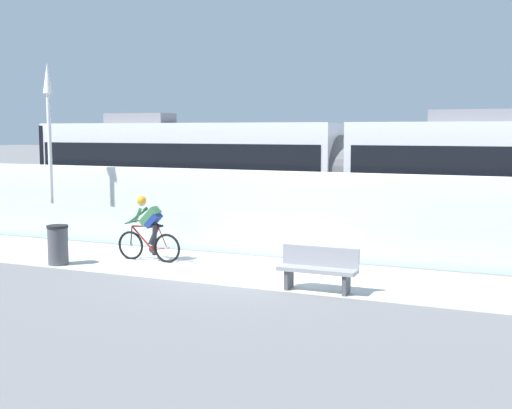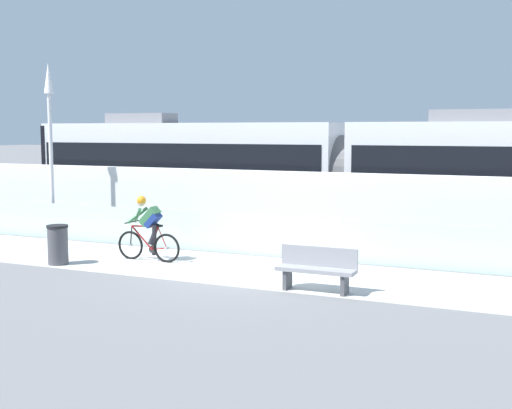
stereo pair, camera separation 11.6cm
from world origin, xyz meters
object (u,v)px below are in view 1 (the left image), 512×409
Objects in this scene: cyclist_on_bike at (149,230)px; lamp_post_antenna at (49,127)px; tram at (346,172)px; trash_bin at (58,245)px; bench at (318,268)px.

lamp_post_antenna is (-4.81, 2.15, 2.51)m from cyclist_on_bike.
tram is 9.51m from trash_bin.
trash_bin is at bearing -47.95° from lamp_post_antenna.
lamp_post_antenna is (-7.84, -4.70, 1.40)m from tram.
cyclist_on_bike is at bearing 164.97° from bench.
tram is 4.34× the size of lamp_post_antenna.
cyclist_on_bike reaches higher than trash_bin.
tram is at bearing 102.24° from bench.
lamp_post_antenna reaches higher than trash_bin.
lamp_post_antenna is 10.58m from bench.
trash_bin reaches higher than bench.
cyclist_on_bike is at bearing -113.82° from tram.
bench is at bearing -19.69° from lamp_post_antenna.
tram is at bearing 66.18° from cyclist_on_bike.
tram reaches higher than bench.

